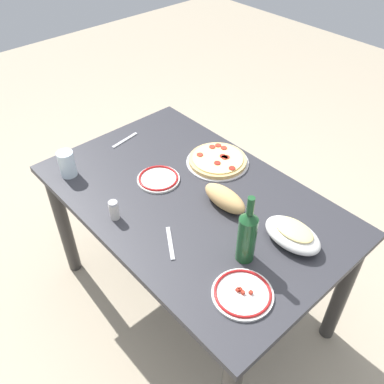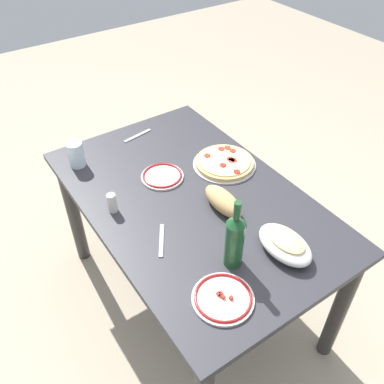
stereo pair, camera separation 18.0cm
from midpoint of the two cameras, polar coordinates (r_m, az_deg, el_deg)
ground_plane at (r=2.38m, az=-2.23°, el=-14.28°), size 8.00×8.00×0.00m
dining_table at (r=1.90m, az=-2.71°, el=-3.54°), size 1.36×0.86×0.74m
pepperoni_pizza at (r=2.00m, az=0.96°, el=4.26°), size 0.30×0.30×0.03m
baked_pasta_dish at (r=1.63m, az=10.56°, el=-5.81°), size 0.24×0.15×0.08m
wine_bottle at (r=1.50m, az=4.11°, el=-6.06°), size 0.07×0.07×0.30m
water_glass at (r=2.01m, az=-19.22°, el=3.55°), size 0.08×0.08×0.12m
side_plate_near at (r=1.47m, az=3.38°, el=-13.87°), size 0.22×0.22×0.02m
side_plate_far at (r=1.92m, az=-7.30°, el=1.71°), size 0.20×0.20×0.02m
bread_loaf at (r=1.75m, az=1.59°, el=-1.00°), size 0.22×0.09×0.08m
spice_shaker at (r=1.74m, az=-13.56°, el=-2.56°), size 0.04×0.04×0.09m
fork_left at (r=2.21m, az=-11.51°, el=6.88°), size 0.04×0.17×0.00m
fork_right at (r=1.63m, az=-6.17°, el=-7.10°), size 0.15×0.11×0.00m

